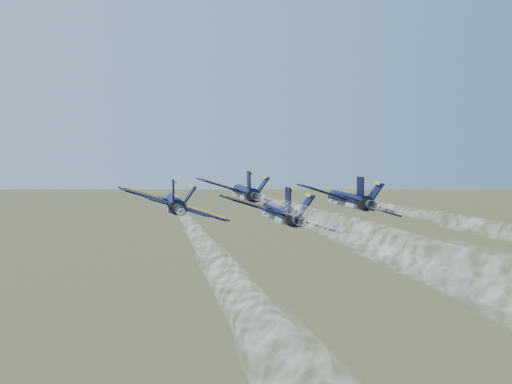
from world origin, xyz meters
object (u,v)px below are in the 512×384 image
object	(u,v)px
jet_left	(175,203)
jet_lead	(245,193)
jet_right	(348,200)
jet_slot	(280,213)

from	to	relation	value
jet_left	jet_lead	bearing A→B (deg)	45.58
jet_right	jet_left	bearing A→B (deg)	-179.27
jet_right	jet_slot	world-z (taller)	same
jet_lead	jet_right	size ratio (longest dim) A/B	1.00
jet_lead	jet_slot	bearing A→B (deg)	-86.75
jet_lead	jet_right	xyz separation A→B (m)	(10.01, -12.44, 0.00)
jet_right	jet_slot	bearing A→B (deg)	-135.62
jet_slot	jet_right	bearing A→B (deg)	44.38
jet_left	jet_slot	world-z (taller)	same
jet_right	jet_slot	distance (m)	15.44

